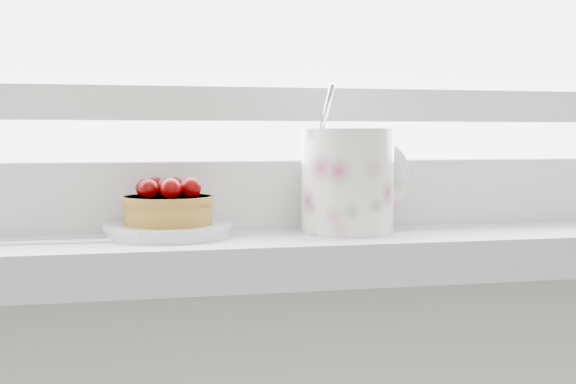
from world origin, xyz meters
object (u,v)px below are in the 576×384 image
object	(u,v)px
floral_mug	(350,178)
fork	(92,240)
raspberry_tart	(168,204)
saucer	(168,231)

from	to	relation	value
floral_mug	fork	bearing A→B (deg)	-176.04
floral_mug	fork	world-z (taller)	floral_mug
raspberry_tart	fork	distance (m)	0.08
floral_mug	raspberry_tart	bearing A→B (deg)	178.43
raspberry_tart	floral_mug	world-z (taller)	floral_mug
saucer	raspberry_tart	xyz separation A→B (m)	(0.00, -0.00, 0.03)
raspberry_tart	fork	world-z (taller)	raspberry_tart
floral_mug	fork	size ratio (longest dim) A/B	0.70
raspberry_tart	floral_mug	bearing A→B (deg)	-1.57
raspberry_tart	fork	xyz separation A→B (m)	(-0.07, -0.02, -0.03)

